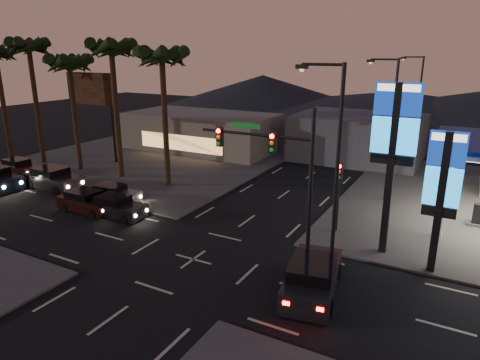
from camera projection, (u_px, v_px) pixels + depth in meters
The scene contains 24 objects.
ground at pixel (193, 259), 22.31m from camera, with size 140.00×140.00×0.00m, color black.
corner_lot_nw at pixel (153, 158), 43.08m from camera, with size 24.00×24.00×0.12m, color #47443F.
pylon_sign_tall at pixel (394, 136), 21.18m from camera, with size 2.20×0.35×9.00m.
pylon_sign_short at pixel (443, 182), 19.69m from camera, with size 1.60×0.35×7.00m.
traffic_signal_mast at pixel (277, 163), 20.74m from camera, with size 6.10×0.39×8.00m.
pedestal_signal at pixel (339, 186), 24.80m from camera, with size 0.32×0.39×4.30m.
streetlight_near at pixel (333, 165), 18.38m from camera, with size 2.14×0.25×10.00m.
streetlight_mid at pixel (389, 123), 29.30m from camera, with size 2.14×0.25×10.00m.
streetlight_far at pixel (416, 102), 41.06m from camera, with size 2.14×0.25×10.00m.
palm_a at pixel (162, 65), 31.70m from camera, with size 4.41×4.41×10.86m.
palm_b at pixel (112, 57), 33.84m from camera, with size 4.41×4.41×11.46m.
palm_c at pixel (70, 70), 36.45m from camera, with size 4.41×4.41×10.26m.
palm_d at pixel (29, 54), 38.38m from camera, with size 4.41×4.41×11.66m.
billboard at pixel (92, 96), 40.82m from camera, with size 6.00×0.30×8.50m.
building_far_west at pixel (202, 132), 46.64m from camera, with size 16.00×8.00×4.00m, color #726B5B.
building_far_mid at pixel (358, 137), 42.59m from camera, with size 12.00×9.00×4.40m, color #4C4C51.
hill_left at pixel (263, 91), 83.32m from camera, with size 40.00×40.00×6.00m, color black.
hill_center at pixel (396, 103), 72.13m from camera, with size 60.00×60.00×4.00m, color black.
car_lane_a_front at pixel (116, 207), 28.03m from camera, with size 4.21×1.88×1.35m.
car_lane_a_mid at pixel (87, 202), 28.97m from camera, with size 4.30×1.86×1.39m.
car_lane_b_front at pixel (113, 194), 30.56m from camera, with size 4.12×2.00×1.30m.
car_lane_b_mid at pixel (53, 179), 33.69m from camera, with size 5.13×2.27×1.65m.
car_lane_b_rear at pixel (19, 167), 37.58m from camera, with size 4.23×1.94×1.35m.
suv_station at pixel (313, 277), 19.02m from camera, with size 2.94×5.25×1.66m.
Camera 1 is at (11.81, -16.52, 10.42)m, focal length 32.00 mm.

